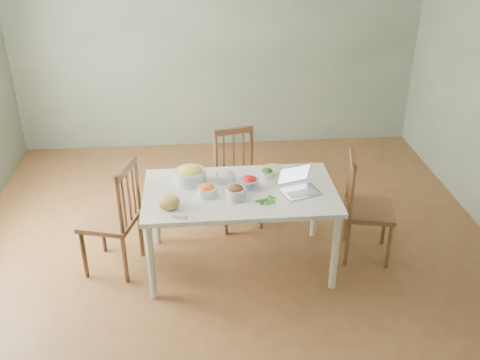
{
  "coord_description": "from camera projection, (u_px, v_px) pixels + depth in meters",
  "views": [
    {
      "loc": [
        -0.3,
        -4.14,
        3.01
      ],
      "look_at": [
        0.05,
        -0.15,
        0.86
      ],
      "focal_mm": 40.96,
      "sensor_mm": 36.0,
      "label": 1
    }
  ],
  "objects": [
    {
      "name": "bowl_carrot",
      "position": [
        207.0,
        190.0,
        4.5
      ],
      "size": [
        0.18,
        0.18,
        0.09
      ],
      "primitive_type": null,
      "rotation": [
        0.0,
        0.0,
        0.11
      ],
      "color": "orange",
      "rests_on": "dining_table"
    },
    {
      "name": "chair_far",
      "position": [
        239.0,
        180.0,
        5.34
      ],
      "size": [
        0.5,
        0.48,
        0.96
      ],
      "primitive_type": null,
      "rotation": [
        0.0,
        0.0,
        0.2
      ],
      "color": "#412311",
      "rests_on": "floor"
    },
    {
      "name": "chair_right",
      "position": [
        370.0,
        208.0,
        4.85
      ],
      "size": [
        0.51,
        0.52,
        1.0
      ],
      "primitive_type": null,
      "rotation": [
        0.0,
        0.0,
        1.35
      ],
      "color": "#412311",
      "rests_on": "floor"
    },
    {
      "name": "flatbread",
      "position": [
        274.0,
        170.0,
        4.91
      ],
      "size": [
        0.27,
        0.27,
        0.02
      ],
      "primitive_type": "cylinder",
      "rotation": [
        0.0,
        0.0,
        0.27
      ],
      "color": "#CFB989",
      "rests_on": "dining_table"
    },
    {
      "name": "dining_table",
      "position": [
        240.0,
        228.0,
        4.77
      ],
      "size": [
        1.62,
        0.91,
        0.76
      ],
      "primitive_type": null,
      "color": "white",
      "rests_on": "floor"
    },
    {
      "name": "wall_front",
      "position": [
        278.0,
        344.0,
        2.25
      ],
      "size": [
        5.0,
        0.0,
        2.7
      ],
      "primitive_type": "cube",
      "color": "gray",
      "rests_on": "ground"
    },
    {
      "name": "butter_stick",
      "position": [
        180.0,
        216.0,
        4.21
      ],
      "size": [
        0.12,
        0.06,
        0.03
      ],
      "primitive_type": "cube",
      "rotation": [
        0.0,
        0.0,
        -0.29
      ],
      "color": "white",
      "rests_on": "dining_table"
    },
    {
      "name": "bowl_broccoli",
      "position": [
        267.0,
        173.0,
        4.79
      ],
      "size": [
        0.14,
        0.14,
        0.08
      ],
      "primitive_type": null,
      "rotation": [
        0.0,
        0.0,
        -0.17
      ],
      "color": "#1C4417",
      "rests_on": "dining_table"
    },
    {
      "name": "bowl_redpep",
      "position": [
        249.0,
        182.0,
        4.62
      ],
      "size": [
        0.19,
        0.19,
        0.1
      ],
      "primitive_type": null,
      "rotation": [
        0.0,
        0.0,
        0.13
      ],
      "color": "#C90400",
      "rests_on": "dining_table"
    },
    {
      "name": "bowl_squash",
      "position": [
        190.0,
        174.0,
        4.68
      ],
      "size": [
        0.35,
        0.35,
        0.16
      ],
      "primitive_type": null,
      "rotation": [
        0.0,
        0.0,
        0.38
      ],
      "color": "#F4E445",
      "rests_on": "dining_table"
    },
    {
      "name": "bread_boule",
      "position": [
        169.0,
        202.0,
        4.31
      ],
      "size": [
        0.18,
        0.18,
        0.11
      ],
      "primitive_type": "ellipsoid",
      "rotation": [
        0.0,
        0.0,
        0.08
      ],
      "color": "tan",
      "rests_on": "dining_table"
    },
    {
      "name": "chair_left",
      "position": [
        110.0,
        217.0,
        4.68
      ],
      "size": [
        0.54,
        0.56,
        1.03
      ],
      "primitive_type": null,
      "rotation": [
        0.0,
        0.0,
        -1.85
      ],
      "color": "#412311",
      "rests_on": "floor"
    },
    {
      "name": "bowl_onion",
      "position": [
        226.0,
        176.0,
        4.72
      ],
      "size": [
        0.22,
        0.22,
        0.09
      ],
      "primitive_type": null,
      "rotation": [
        0.0,
        0.0,
        0.41
      ],
      "color": "white",
      "rests_on": "dining_table"
    },
    {
      "name": "wall_back",
      "position": [
        217.0,
        42.0,
        6.64
      ],
      "size": [
        5.0,
        0.0,
        2.7
      ],
      "primitive_type": "cube",
      "color": "gray",
      "rests_on": "ground"
    },
    {
      "name": "bowl_mushroom",
      "position": [
        235.0,
        192.0,
        4.46
      ],
      "size": [
        0.19,
        0.19,
        0.11
      ],
      "primitive_type": null,
      "rotation": [
        0.0,
        0.0,
        0.12
      ],
      "color": "#3E1C14",
      "rests_on": "dining_table"
    },
    {
      "name": "basil_bunch",
      "position": [
        265.0,
        200.0,
        4.44
      ],
      "size": [
        0.19,
        0.19,
        0.02
      ],
      "primitive_type": null,
      "color": "#0F530F",
      "rests_on": "dining_table"
    },
    {
      "name": "laptop",
      "position": [
        301.0,
        182.0,
        4.51
      ],
      "size": [
        0.37,
        0.35,
        0.2
      ],
      "primitive_type": null,
      "rotation": [
        0.0,
        0.0,
        0.3
      ],
      "color": "silver",
      "rests_on": "dining_table"
    },
    {
      "name": "floor",
      "position": [
        234.0,
        254.0,
        5.08
      ],
      "size": [
        5.0,
        5.0,
        0.0
      ],
      "primitive_type": "cube",
      "color": "brown",
      "rests_on": "ground"
    }
  ]
}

